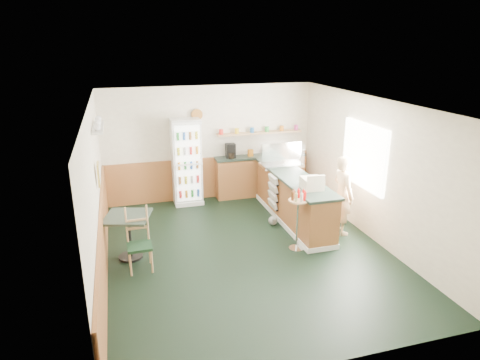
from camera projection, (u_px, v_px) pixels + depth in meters
name	position (u px, v px, depth m)	size (l,w,h in m)	color
ground	(247.00, 251.00, 7.83)	(6.00, 6.00, 0.00)	black
room_envelope	(224.00, 162.00, 7.96)	(5.04, 6.02, 2.72)	silver
service_counter	(293.00, 200.00, 9.02)	(0.68, 3.01, 1.01)	#9B6132
back_counter	(260.00, 174.00, 10.53)	(2.24, 0.42, 1.69)	#9B6132
drinks_fridge	(187.00, 162.00, 9.85)	(0.66, 0.54, 2.00)	white
display_case	(282.00, 155.00, 9.42)	(0.91, 0.48, 0.52)	silver
cash_register	(312.00, 183.00, 8.05)	(0.37, 0.39, 0.21)	beige
shopkeeper	(343.00, 195.00, 8.37)	(0.53, 0.38, 1.59)	tan
condiment_stand	(298.00, 212.00, 7.70)	(0.36, 0.36, 1.13)	silver
newspaper_rack	(273.00, 192.00, 9.12)	(0.09, 0.46, 0.72)	black
cafe_table	(128.00, 228.00, 7.43)	(0.92, 0.92, 0.81)	black
cafe_chair	(139.00, 237.00, 7.13)	(0.41, 0.41, 1.08)	black
dog_doorstop	(273.00, 220.00, 8.89)	(0.19, 0.25, 0.23)	gray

